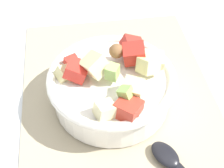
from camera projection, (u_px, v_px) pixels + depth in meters
The scene contains 3 objects.
ground_plane at pixel (119, 101), 0.63m from camera, with size 2.40×2.40×0.00m, color silver.
placemat at pixel (119, 100), 0.63m from camera, with size 0.52×0.37×0.01m, color tan.
salad_bowl at pixel (113, 87), 0.59m from camera, with size 0.23×0.23×0.12m.
Camera 1 is at (-0.40, 0.07, 0.48)m, focal length 51.83 mm.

